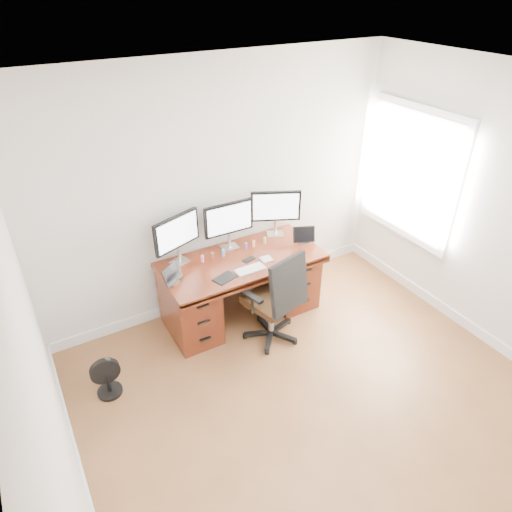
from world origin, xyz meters
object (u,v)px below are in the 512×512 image
office_chair (275,312)px  floor_fan (107,378)px  keyboard (250,269)px  monitor_center (229,220)px  desk (241,285)px

office_chair → floor_fan: office_chair is taller
floor_fan → keyboard: (1.57, 0.14, 0.57)m
office_chair → keyboard: (-0.13, 0.27, 0.41)m
monitor_center → keyboard: size_ratio=1.81×
desk → floor_fan: 1.66m
desk → keyboard: 0.44m
office_chair → keyboard: bearing=101.6°
desk → office_chair: (0.11, -0.53, -0.06)m
monitor_center → floor_fan: bearing=-157.3°
monitor_center → office_chair: bearing=-80.9°
monitor_center → keyboard: (-0.02, -0.49, -0.33)m
office_chair → keyboard: size_ratio=3.45×
keyboard → office_chair: bearing=-64.7°
desk → floor_fan: (-1.59, -0.40, -0.21)m
monitor_center → keyboard: bearing=-91.8°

